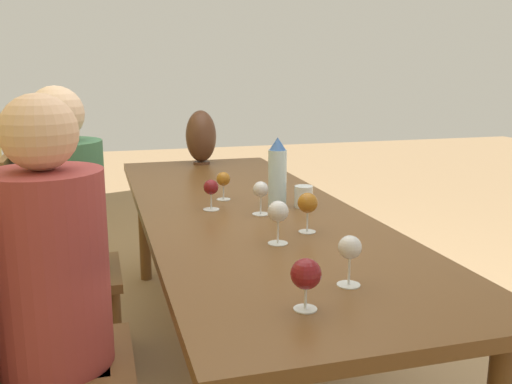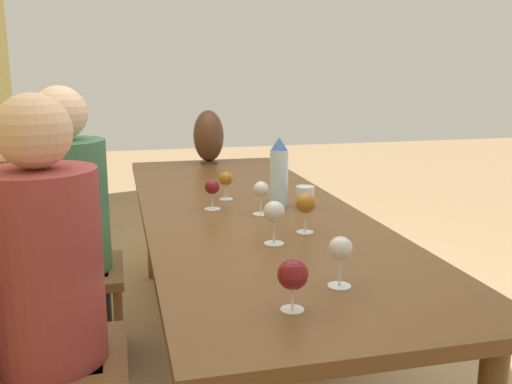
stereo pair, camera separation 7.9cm
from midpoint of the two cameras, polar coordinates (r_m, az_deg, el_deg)
The scene contains 16 objects.
ground_plane at distance 2.68m, azimuth -1.79°, elevation -16.83°, with size 14.00×14.00×0.00m, color #937551.
dining_table at distance 2.43m, azimuth -1.90°, elevation -3.11°, with size 2.60×0.88×0.73m.
water_bottle at distance 2.41m, azimuth 1.22°, elevation 1.90°, with size 0.08×0.08×0.30m.
water_tumbler at distance 2.42m, azimuth 3.84°, elevation -0.46°, with size 0.08×0.08×0.09m.
vase at distance 3.50m, azimuth -6.17°, elevation 5.53°, with size 0.19×0.19×0.33m.
wine_glass_0 at distance 1.56m, azimuth 7.93°, elevation -5.70°, with size 0.06×0.06×0.14m.
wine_glass_1 at distance 2.28m, azimuth -0.52°, elevation 0.12°, with size 0.07×0.07×0.14m.
wine_glass_2 at distance 1.40m, azimuth 3.39°, elevation -8.27°, with size 0.08×0.08×0.13m.
wine_glass_3 at distance 2.55m, azimuth -4.17°, elevation 1.21°, with size 0.06×0.06×0.13m.
wine_glass_4 at distance 2.37m, azimuth -5.47°, elevation 0.35°, with size 0.07×0.07×0.13m.
wine_glass_5 at distance 2.04m, azimuth 4.08°, elevation -1.19°, with size 0.07×0.07×0.15m.
wine_glass_6 at distance 1.90m, azimuth 1.04°, elevation -2.09°, with size 0.07×0.07×0.15m.
chair_near at distance 1.86m, azimuth -22.95°, elevation -14.22°, with size 0.44×0.44×0.97m.
chair_far at distance 2.60m, azimuth -20.90°, elevation -6.44°, with size 0.44×0.44×0.97m.
person_near at distance 1.79m, azimuth -20.52°, elevation -9.47°, with size 0.33×0.33×1.24m.
person_far at distance 2.55m, azimuth -19.15°, elevation -3.01°, with size 0.35×0.35×1.24m.
Camera 1 is at (-2.27, 0.60, 1.31)m, focal length 40.00 mm.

